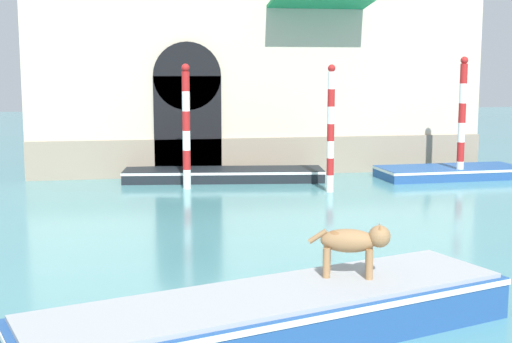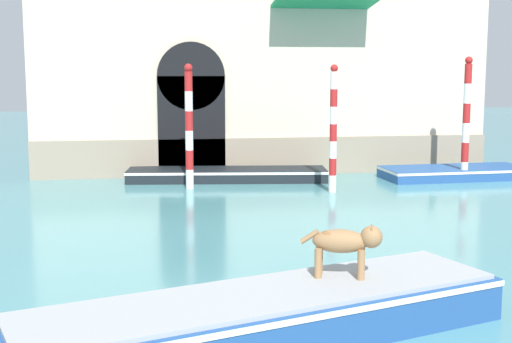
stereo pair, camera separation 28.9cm
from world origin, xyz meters
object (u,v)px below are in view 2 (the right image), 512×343
at_px(mooring_pole_0, 466,119).
at_px(mooring_pole_1, 333,128).
at_px(mooring_pole_2, 189,126).
at_px(boat_foreground, 266,315).
at_px(boat_moored_near_palazzo, 227,174).
at_px(dog_on_deck, 346,242).
at_px(boat_moored_far, 455,172).

relative_size(mooring_pole_0, mooring_pole_1, 1.07).
height_order(mooring_pole_0, mooring_pole_2, mooring_pole_0).
height_order(boat_foreground, boat_moored_near_palazzo, boat_foreground).
xyz_separation_m(boat_moored_near_palazzo, mooring_pole_2, (-1.29, -1.36, 1.68)).
relative_size(boat_moored_near_palazzo, mooring_pole_0, 1.65).
bearing_deg(dog_on_deck, mooring_pole_0, 75.88).
bearing_deg(boat_moored_far, boat_foreground, -125.69).
relative_size(dog_on_deck, mooring_pole_2, 0.30).
xyz_separation_m(boat_foreground, mooring_pole_2, (-0.23, 12.32, 1.54)).
height_order(boat_moored_near_palazzo, mooring_pole_2, mooring_pole_2).
height_order(boat_foreground, dog_on_deck, dog_on_deck).
bearing_deg(boat_moored_far, mooring_pole_1, -159.79).
xyz_separation_m(boat_foreground, boat_moored_near_palazzo, (1.06, 13.68, -0.15)).
bearing_deg(mooring_pole_1, boat_moored_far, 22.57).
height_order(boat_moored_near_palazzo, mooring_pole_0, mooring_pole_0).
xyz_separation_m(dog_on_deck, mooring_pole_0, (7.36, 11.88, 0.84)).
height_order(mooring_pole_1, mooring_pole_2, mooring_pole_2).
relative_size(boat_moored_far, mooring_pole_1, 1.30).
xyz_separation_m(boat_foreground, dog_on_deck, (1.24, 0.53, 0.82)).
bearing_deg(mooring_pole_1, boat_foreground, -109.30).
distance_m(dog_on_deck, mooring_pole_0, 14.00).
relative_size(dog_on_deck, boat_moored_far, 0.23).
bearing_deg(boat_moored_far, mooring_pole_0, -86.88).
distance_m(boat_foreground, mooring_pole_0, 15.19).
height_order(dog_on_deck, mooring_pole_1, mooring_pole_1).
height_order(boat_foreground, mooring_pole_1, mooring_pole_1).
relative_size(boat_foreground, mooring_pole_0, 1.77).
height_order(dog_on_deck, boat_moored_far, dog_on_deck).
bearing_deg(mooring_pole_2, dog_on_deck, -82.90).
bearing_deg(mooring_pole_2, boat_moored_near_palazzo, 46.50).
relative_size(boat_foreground, mooring_pole_2, 1.88).
height_order(boat_foreground, boat_moored_far, boat_foreground).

